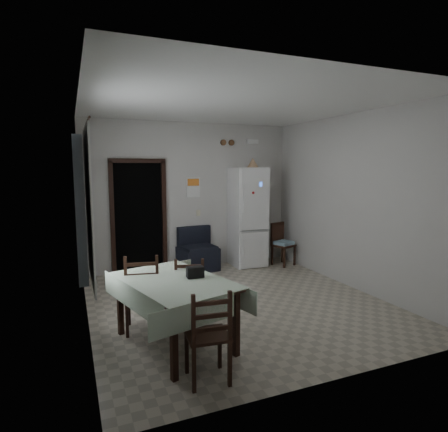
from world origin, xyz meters
TOP-DOWN VIEW (x-y plane):
  - ground at (0.00, 0.00)m, footprint 4.50×4.50m
  - ceiling at (0.00, 0.00)m, footprint 4.20×4.50m
  - wall_back at (0.00, 2.25)m, footprint 4.20×0.02m
  - wall_front at (0.00, -2.25)m, footprint 4.20×0.02m
  - wall_left at (-2.10, 0.00)m, footprint 0.02×4.50m
  - wall_right at (2.10, 0.00)m, footprint 0.02×4.50m
  - doorway at (-1.05, 2.45)m, footprint 1.06×0.52m
  - window_recess at (-2.15, -0.20)m, footprint 0.10×1.20m
  - curtain at (-2.04, -0.20)m, footprint 0.02×1.45m
  - curtain_rod at (-2.03, -0.20)m, footprint 0.02×1.60m
  - calendar at (0.05, 2.24)m, footprint 0.28×0.02m
  - calendar_image at (0.05, 2.23)m, footprint 0.24×0.01m
  - light_switch at (0.15, 2.24)m, footprint 0.08×0.02m
  - vent_left at (0.70, 2.23)m, footprint 0.12×0.03m
  - vent_right at (0.88, 2.23)m, footprint 0.12×0.03m
  - emergency_light at (1.35, 2.21)m, footprint 0.25×0.07m
  - fridge at (1.11, 1.93)m, footprint 0.67×0.67m
  - tan_cone at (1.19, 1.86)m, footprint 0.24×0.24m
  - navy_seat at (0.03, 1.93)m, footprint 0.78×0.76m
  - corner_chair at (1.79, 1.61)m, footprint 0.48×0.48m
  - dining_table at (-1.21, -0.96)m, footprint 1.33×1.67m
  - black_bag at (-0.96, -0.96)m, footprint 0.20×0.13m
  - dining_chair_far_left at (-1.47, -0.43)m, footprint 0.50×0.50m
  - dining_chair_far_right at (-0.87, -0.46)m, footprint 0.49×0.49m
  - dining_chair_near_head at (-1.11, -1.78)m, footprint 0.43×0.43m

SIDE VIEW (x-z plane):
  - ground at x=0.00m, z-range 0.00..0.00m
  - dining_table at x=-1.21m, z-range 0.00..0.76m
  - navy_seat at x=0.03m, z-range 0.00..0.84m
  - corner_chair at x=1.79m, z-range 0.00..0.88m
  - dining_chair_far_right at x=-0.87m, z-range 0.00..0.90m
  - dining_chair_near_head at x=-1.11m, z-range 0.00..0.92m
  - dining_chair_far_left at x=-1.47m, z-range 0.00..0.99m
  - black_bag at x=-0.96m, z-range 0.76..0.89m
  - fridge at x=1.11m, z-range 0.00..2.02m
  - doorway at x=-1.05m, z-range -0.05..2.17m
  - light_switch at x=0.15m, z-range 1.04..1.16m
  - wall_back at x=0.00m, z-range 0.00..2.90m
  - wall_front at x=0.00m, z-range 0.00..2.90m
  - wall_left at x=-2.10m, z-range 0.00..2.90m
  - wall_right at x=2.10m, z-range 0.00..2.90m
  - window_recess at x=-2.15m, z-range 0.75..2.35m
  - curtain at x=-2.04m, z-range 0.62..2.48m
  - calendar at x=0.05m, z-range 1.42..1.82m
  - calendar_image at x=0.05m, z-range 1.65..1.79m
  - tan_cone at x=1.19m, z-range 2.02..2.20m
  - curtain_rod at x=-2.03m, z-range 2.49..2.51m
  - vent_left at x=0.70m, z-range 2.46..2.58m
  - vent_right at x=0.88m, z-range 2.46..2.58m
  - emergency_light at x=1.35m, z-range 2.50..2.59m
  - ceiling at x=0.00m, z-range 2.89..2.91m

